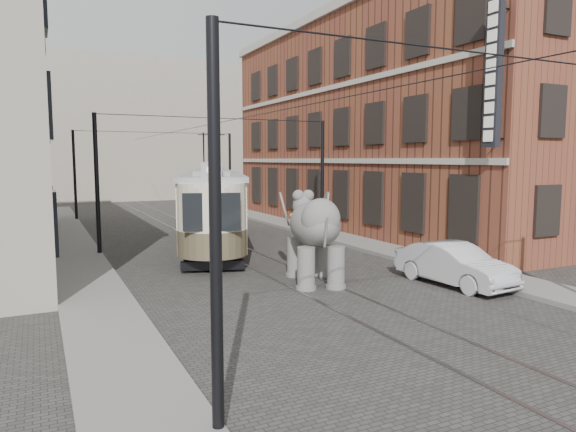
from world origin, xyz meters
TOP-DOWN VIEW (x-y plane):
  - ground at (0.00, 0.00)m, footprint 120.00×120.00m
  - tram_rails at (0.00, 0.00)m, footprint 1.54×80.00m
  - sidewalk_right at (6.00, 0.00)m, footprint 2.00×60.00m
  - sidewalk_left at (-6.50, 0.00)m, footprint 2.00×60.00m
  - brick_building at (11.00, 9.00)m, footprint 8.00×26.00m
  - distant_block at (0.00, 40.00)m, footprint 28.00×10.00m
  - catenary at (-0.20, 5.00)m, footprint 11.00×30.20m
  - tram at (-0.29, 7.02)m, footprint 6.68×13.55m
  - elephant at (0.35, -2.07)m, footprint 3.96×5.47m
  - parked_car at (4.24, -4.41)m, footprint 1.79×4.26m

SIDE VIEW (x-z plane):
  - ground at x=0.00m, z-range 0.00..0.00m
  - tram_rails at x=0.00m, z-range 0.00..0.02m
  - sidewalk_right at x=6.00m, z-range 0.00..0.15m
  - sidewalk_left at x=-6.50m, z-range 0.00..0.15m
  - parked_car at x=4.24m, z-range 0.00..1.37m
  - elephant at x=0.35m, z-range 0.00..3.01m
  - tram at x=-0.29m, z-range 0.00..5.30m
  - catenary at x=-0.20m, z-range 0.00..6.00m
  - brick_building at x=11.00m, z-range 0.00..12.00m
  - distant_block at x=0.00m, z-range 0.00..14.00m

